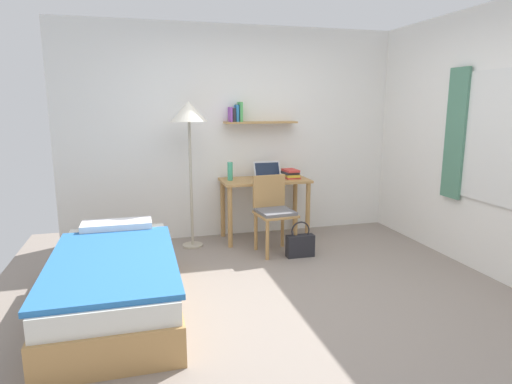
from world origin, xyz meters
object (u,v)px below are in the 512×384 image
object	(u,v)px
desk_chair	(273,210)
laptop	(268,174)
bed	(115,281)
desk	(265,191)
handbag	(300,245)
water_bottle	(230,171)
book_stack	(291,174)
standing_lamp	(189,119)

from	to	relation	value
desk_chair	laptop	size ratio (longest dim) A/B	2.51
bed	desk	bearing A→B (deg)	41.44
laptop	handbag	size ratio (longest dim) A/B	0.86
desk_chair	water_bottle	bearing A→B (deg)	126.01
bed	laptop	bearing A→B (deg)	41.24
book_stack	handbag	distance (m)	1.01
desk_chair	book_stack	size ratio (longest dim) A/B	3.51
laptop	water_bottle	bearing A→B (deg)	-179.46
desk_chair	laptop	bearing A→B (deg)	79.98
laptop	standing_lamp	bearing A→B (deg)	-173.33
laptop	book_stack	xyz separation A→B (m)	(0.28, -0.04, 0.00)
desk_chair	standing_lamp	bearing A→B (deg)	154.25
book_stack	desk	bearing A→B (deg)	179.50
laptop	handbag	xyz separation A→B (m)	(0.14, -0.78, -0.67)
laptop	water_bottle	world-z (taller)	water_bottle
desk	desk_chair	world-z (taller)	desk_chair
handbag	desk	bearing A→B (deg)	104.64
desk_chair	handbag	size ratio (longest dim) A/B	2.16
standing_lamp	laptop	bearing A→B (deg)	6.67
water_bottle	book_stack	xyz separation A→B (m)	(0.76, -0.03, -0.06)
water_bottle	book_stack	distance (m)	0.77
handbag	bed	bearing A→B (deg)	-157.95
standing_lamp	water_bottle	world-z (taller)	standing_lamp
laptop	desk_chair	bearing A→B (deg)	-100.02
bed	desk_chair	distance (m)	1.98
book_stack	handbag	size ratio (longest dim) A/B	0.61
book_stack	laptop	bearing A→B (deg)	172.21
desk	handbag	xyz separation A→B (m)	(0.19, -0.74, -0.48)
water_bottle	handbag	world-z (taller)	water_bottle
bed	water_bottle	bearing A→B (deg)	50.13
desk_chair	desk	bearing A→B (deg)	85.30
standing_lamp	book_stack	bearing A→B (deg)	3.38
bed	standing_lamp	bearing A→B (deg)	60.74
book_stack	handbag	xyz separation A→B (m)	(-0.14, -0.74, -0.67)
standing_lamp	laptop	xyz separation A→B (m)	(0.96, 0.11, -0.69)
water_bottle	book_stack	bearing A→B (deg)	-2.59
bed	laptop	world-z (taller)	laptop
bed	handbag	bearing A→B (deg)	22.05
laptop	water_bottle	xyz separation A→B (m)	(-0.48, -0.00, 0.06)
desk_chair	standing_lamp	size ratio (longest dim) A/B	0.51
desk_chair	handbag	distance (m)	0.49
desk_chair	handbag	bearing A→B (deg)	-46.29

